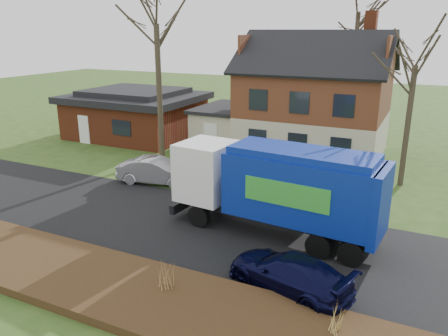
% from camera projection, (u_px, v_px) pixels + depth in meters
% --- Properties ---
extents(ground, '(120.00, 120.00, 0.00)m').
position_uv_depth(ground, '(184.00, 225.00, 19.03)').
color(ground, '#2C4E1A').
rests_on(ground, ground).
extents(road, '(80.00, 7.00, 0.02)m').
position_uv_depth(road, '(184.00, 225.00, 19.03)').
color(road, black).
rests_on(road, ground).
extents(mulch_verge, '(80.00, 3.50, 0.30)m').
position_uv_depth(mulch_verge, '(102.00, 282.00, 14.42)').
color(mulch_verge, '#321D10').
rests_on(mulch_verge, ground).
extents(main_house, '(12.95, 8.95, 9.26)m').
position_uv_depth(main_house, '(307.00, 94.00, 29.16)').
color(main_house, '#BFB199').
rests_on(main_house, ground).
extents(ranch_house, '(9.80, 8.20, 3.70)m').
position_uv_depth(ranch_house, '(136.00, 113.00, 34.59)').
color(ranch_house, brown).
rests_on(ranch_house, ground).
extents(garbage_truck, '(8.97, 3.12, 3.77)m').
position_uv_depth(garbage_truck, '(279.00, 185.00, 17.48)').
color(garbage_truck, black).
rests_on(garbage_truck, ground).
extents(silver_sedan, '(4.50, 2.31, 1.41)m').
position_uv_depth(silver_sedan, '(157.00, 171.00, 24.03)').
color(silver_sedan, '#A7AAAF').
rests_on(silver_sedan, ground).
extents(navy_wagon, '(4.58, 2.86, 1.24)m').
position_uv_depth(navy_wagon, '(289.00, 273.00, 14.11)').
color(navy_wagon, black).
rests_on(navy_wagon, ground).
extents(tree_front_west, '(3.96, 3.96, 11.78)m').
position_uv_depth(tree_front_west, '(155.00, 2.00, 26.05)').
color(tree_front_west, '#3F3525').
rests_on(tree_front_west, ground).
extents(tree_front_east, '(3.30, 3.30, 9.16)m').
position_uv_depth(tree_front_east, '(418.00, 44.00, 21.68)').
color(tree_front_east, '#3E3325').
rests_on(tree_front_east, ground).
extents(grass_clump_mid, '(0.35, 0.29, 0.98)m').
position_uv_depth(grass_clump_mid, '(166.00, 274.00, 13.72)').
color(grass_clump_mid, '#A67B49').
rests_on(grass_clump_mid, mulch_verge).
extents(grass_clump_east, '(0.34, 0.28, 0.84)m').
position_uv_depth(grass_clump_east, '(338.00, 320.00, 11.66)').
color(grass_clump_east, tan).
rests_on(grass_clump_east, mulch_verge).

